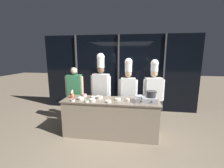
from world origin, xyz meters
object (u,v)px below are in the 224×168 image
Objects in this scene: prep_bowl_onion at (93,97)px; serving_spoon_slotted at (126,98)px; prep_bowl_rice at (81,98)px; portable_stove at (146,99)px; prep_bowl_scallions at (86,101)px; prep_bowl_ginger at (108,101)px; chef_head at (101,85)px; squeeze_bottle_oil at (72,92)px; prep_bowl_bell_pepper at (84,95)px; prep_bowl_bean_sprouts at (118,99)px; chef_sous at (128,88)px; chef_line at (153,89)px; prep_bowl_chicken at (92,100)px; prep_bowl_chili_flakes at (72,100)px; prep_bowl_shrimp at (128,100)px; stock_pot at (151,94)px; prep_bowl_mushrooms at (99,97)px; squeeze_bottle_chili at (71,95)px; person_guest at (75,90)px; frying_pan at (141,96)px.

prep_bowl_onion is 0.83m from serving_spoon_slotted.
portable_stove is at bearing 2.88° from prep_bowl_rice.
prep_bowl_ginger is at bearing 5.85° from prep_bowl_scallions.
prep_bowl_onion is at bearing 84.29° from chef_head.
squeeze_bottle_oil is 0.36m from prep_bowl_bell_pepper.
prep_bowl_bean_sprouts is 0.65m from prep_bowl_onion.
serving_spoon_slotted is (1.12, -0.07, -0.02)m from prep_bowl_bell_pepper.
chef_line is at bearing -178.90° from chef_sous.
portable_stove is at bearing 7.55° from prep_bowl_chicken.
prep_bowl_onion is at bearing 38.17° from prep_bowl_chili_flakes.
prep_bowl_chicken reaches higher than prep_bowl_shrimp.
stock_pot is at bearing 2.69° from prep_bowl_rice.
portable_stove is 0.66m from chef_line.
prep_bowl_mushrooms is (0.16, -0.02, 0.01)m from prep_bowl_onion.
prep_bowl_mushrooms is at bearing 134.20° from prep_bowl_ginger.
chef_head is (-0.55, 0.59, 0.23)m from prep_bowl_bean_sprouts.
squeeze_bottle_oil is 1.57m from prep_bowl_shrimp.
prep_bowl_ginger is at bearing -34.77° from prep_bowl_onion.
prep_bowl_chili_flakes is 0.54m from prep_bowl_onion.
chef_head is at bearing 141.41° from prep_bowl_shrimp.
prep_bowl_rice reaches higher than prep_bowl_shrimp.
squeeze_bottle_chili is (0.08, -0.24, 0.00)m from squeeze_bottle_oil.
prep_bowl_ginger reaches higher than prep_bowl_chili_flakes.
prep_bowl_onion is (-1.31, 0.12, -0.04)m from portable_stove.
prep_bowl_scallions is 0.75× the size of prep_bowl_rice.
chef_line is at bearing 43.49° from prep_bowl_shrimp.
prep_bowl_scallions is at bearing -43.02° from squeeze_bottle_oil.
person_guest reaches higher than prep_bowl_bell_pepper.
prep_bowl_rice reaches higher than serving_spoon_slotted.
chef_sous is at bearing 41.88° from prep_bowl_chicken.
portable_stove is 0.89m from prep_bowl_ginger.
prep_bowl_shrimp and prep_bowl_bell_pepper have the same top height.
prep_bowl_scallions is 0.37m from prep_bowl_onion.
prep_bowl_bell_pepper is at bearing 169.93° from frying_pan.
portable_stove is 0.18m from stock_pot.
prep_bowl_bean_sprouts is 0.08× the size of chef_line.
chef_head is at bearing -10.84° from chef_line.
frying_pan is 0.23× the size of chef_head.
chef_sous is at bearing 19.47° from squeeze_bottle_chili.
prep_bowl_ginger is at bearing 58.57° from chef_sous.
squeeze_bottle_chili reaches higher than prep_bowl_ginger.
serving_spoon_slotted is 0.16× the size of person_guest.
portable_stove is at bearing -5.04° from prep_bowl_onion.
chef_sous reaches higher than prep_bowl_ginger.
squeeze_bottle_chili reaches higher than serving_spoon_slotted.
prep_bowl_shrimp is 0.25m from prep_bowl_bean_sprouts.
prep_bowl_scallions is 0.74× the size of prep_bowl_chicken.
prep_bowl_mushrooms is 0.65× the size of serving_spoon_slotted.
person_guest is at bearing 122.55° from prep_bowl_rice.
frying_pan is 1.51m from prep_bowl_bell_pepper.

